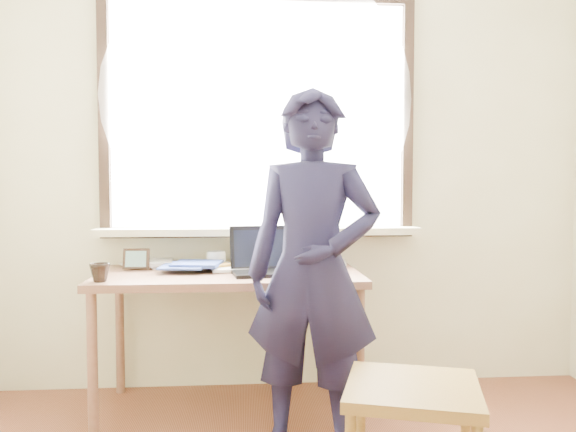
{
  "coord_description": "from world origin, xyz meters",
  "views": [
    {
      "loc": [
        -0.29,
        -1.32,
        1.19
      ],
      "look_at": [
        -0.11,
        0.95,
        1.07
      ],
      "focal_mm": 35.0,
      "sensor_mm": 36.0,
      "label": 1
    }
  ],
  "objects": [
    {
      "name": "book_a",
      "position": [
        -0.84,
        1.85,
        0.75
      ],
      "size": [
        0.26,
        0.29,
        0.02
      ],
      "primitive_type": "imported",
      "rotation": [
        0.0,
        0.0,
        0.44
      ],
      "color": "white",
      "rests_on": "desk"
    },
    {
      "name": "book_b",
      "position": [
        0.1,
        1.91,
        0.74
      ],
      "size": [
        0.23,
        0.3,
        0.02
      ],
      "primitive_type": "imported",
      "rotation": [
        0.0,
        0.0,
        -0.13
      ],
      "color": "white",
      "rests_on": "desk"
    },
    {
      "name": "mug_white",
      "position": [
        -0.45,
        1.86,
        0.78
      ],
      "size": [
        0.15,
        0.15,
        0.09
      ],
      "primitive_type": "imported",
      "rotation": [
        0.0,
        0.0,
        0.74
      ],
      "color": "white",
      "rests_on": "desk"
    },
    {
      "name": "laptop",
      "position": [
        -0.18,
        1.6,
        0.79
      ],
      "size": [
        0.39,
        0.33,
        0.24
      ],
      "color": "black",
      "rests_on": "desk"
    },
    {
      "name": "room_shell",
      "position": [
        -0.02,
        0.2,
        1.64
      ],
      "size": [
        3.52,
        4.02,
        2.61
      ],
      "color": "#EFEBC0",
      "rests_on": "ground"
    },
    {
      "name": "mug_dark",
      "position": [
        -0.97,
        1.38,
        0.78
      ],
      "size": [
        0.13,
        0.13,
        0.09
      ],
      "primitive_type": "imported",
      "rotation": [
        0.0,
        0.0,
        -0.67
      ],
      "color": "black",
      "rests_on": "desk"
    },
    {
      "name": "work_chair",
      "position": [
        0.31,
        0.61,
        0.4
      ],
      "size": [
        0.58,
        0.56,
        0.48
      ],
      "color": "olive",
      "rests_on": "ground"
    },
    {
      "name": "desk",
      "position": [
        -0.37,
        1.63,
        0.66
      ],
      "size": [
        1.37,
        0.69,
        0.73
      ],
      "color": "brown",
      "rests_on": "ground"
    },
    {
      "name": "desk_clutter",
      "position": [
        -0.5,
        1.79,
        0.76
      ],
      "size": [
        0.78,
        0.46,
        0.04
      ],
      "color": "white",
      "rests_on": "desk"
    },
    {
      "name": "person",
      "position": [
        0.01,
        1.12,
        0.81
      ],
      "size": [
        0.67,
        0.52,
        1.62
      ],
      "primitive_type": "imported",
      "rotation": [
        0.0,
        0.0,
        -0.25
      ],
      "color": "black",
      "rests_on": "ground"
    },
    {
      "name": "mouse",
      "position": [
        0.06,
        1.53,
        0.75
      ],
      "size": [
        0.09,
        0.06,
        0.03
      ],
      "primitive_type": "ellipsoid",
      "color": "black",
      "rests_on": "desk"
    },
    {
      "name": "picture_frame",
      "position": [
        -0.87,
        1.73,
        0.79
      ],
      "size": [
        0.14,
        0.02,
        0.11
      ],
      "color": "black",
      "rests_on": "desk"
    }
  ]
}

